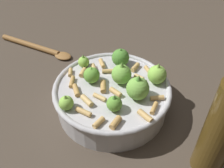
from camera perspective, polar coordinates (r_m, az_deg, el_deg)
ground_plane at (r=0.57m, az=0.00°, el=-5.34°), size 2.40×2.40×0.00m
cooking_pan at (r=0.54m, az=0.22°, el=-2.35°), size 0.26×0.26×0.12m
olive_oil_bottle at (r=0.43m, az=24.30°, el=-9.71°), size 0.06×0.06×0.25m
wooden_spoon at (r=0.77m, az=-16.70°, el=8.09°), size 0.25×0.12×0.02m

